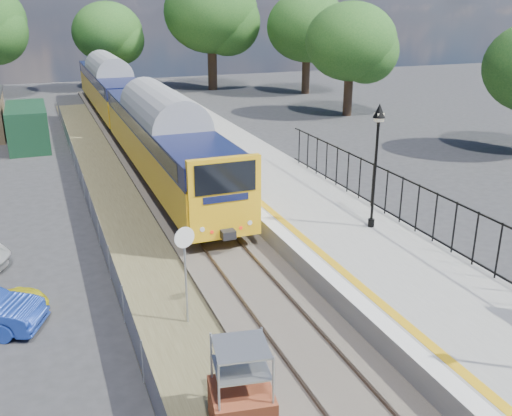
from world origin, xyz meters
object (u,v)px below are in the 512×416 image
victorian_lamp_north (377,137)px  speed_sign (185,258)px  train (130,105)px  brick_plinth (241,389)px

victorian_lamp_north → speed_sign: bearing=-160.6°
train → brick_plinth: train is taller
brick_plinth → speed_sign: size_ratio=0.70×
train → brick_plinth: (-2.50, -29.06, -1.32)m
victorian_lamp_north → brick_plinth: size_ratio=2.15×
victorian_lamp_north → train: 22.40m
victorian_lamp_north → train: (-5.30, 21.68, -1.96)m
train → brick_plinth: bearing=-94.9°
train → speed_sign: bearing=-95.8°
victorian_lamp_north → brick_plinth: 11.22m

